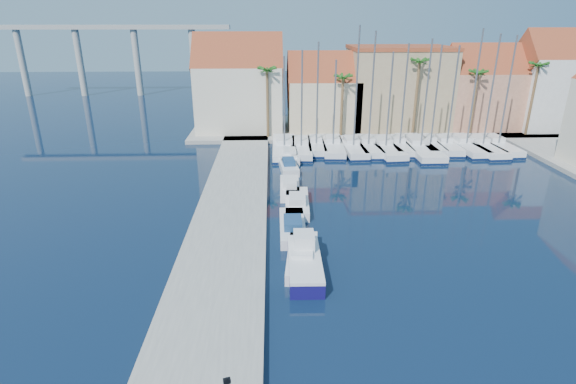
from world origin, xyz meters
The scene contains 35 objects.
ground centered at (0.00, 0.00, 0.00)m, with size 260.00×260.00×0.00m, color black.
quay_west centered at (-9.00, 13.50, 0.25)m, with size 6.00×77.00×0.50m, color gray.
shore_north centered at (10.00, 48.00, 0.25)m, with size 54.00×16.00×0.50m, color gray.
fishing_boat centered at (-3.42, 7.57, 0.73)m, with size 2.18×6.32×2.20m.
motorboat_west_0 centered at (-3.49, 8.63, 0.51)m, with size 2.61×6.44×1.40m.
motorboat_west_1 centered at (-3.96, 13.25, 0.51)m, with size 1.98×6.07×1.40m.
motorboat_west_2 centered at (-3.33, 18.10, 0.51)m, with size 2.27×6.33×1.40m.
motorboat_west_3 centered at (-3.82, 21.97, 0.51)m, with size 1.93×5.67×1.40m.
motorboat_west_4 centered at (-3.71, 28.89, 0.51)m, with size 2.23×5.66×1.40m.
motorboat_west_5 centered at (-3.43, 32.88, 0.51)m, with size 2.14×6.53×1.40m.
sailboat_0 centered at (-3.93, 36.16, 0.56)m, with size 3.05×11.07×11.58m.
sailboat_1 centered at (-1.84, 35.86, 0.59)m, with size 2.99×9.70×12.27m.
sailboat_2 centered at (0.10, 36.82, 0.63)m, with size 2.30×8.26×13.12m.
sailboat_3 centered at (2.20, 36.52, 0.57)m, with size 3.13×9.82×11.14m.
sailboat_4 centered at (4.59, 35.85, 0.64)m, with size 2.76×9.27×14.95m.
sailboat_5 centered at (6.60, 36.39, 0.62)m, with size 2.51×9.50×14.33m.
sailboat_6 centered at (8.55, 35.63, 0.58)m, with size 3.52×10.39×12.07m.
sailboat_7 centered at (10.60, 36.41, 0.63)m, with size 2.48×8.40×12.97m.
sailboat_8 centered at (12.91, 35.59, 0.57)m, with size 3.20×11.93×13.50m.
sailboat_9 centered at (14.59, 36.67, 0.61)m, with size 2.65×8.73×12.78m.
sailboat_10 centered at (16.55, 36.29, 0.62)m, with size 2.48×8.39×12.72m.
sailboat_11 centered at (18.97, 36.29, 0.61)m, with size 3.13×10.09×14.60m.
sailboat_12 centered at (20.87, 35.85, 0.60)m, with size 3.22×10.30×14.05m.
sailboat_13 centered at (23.06, 36.22, 0.61)m, with size 2.87×9.56×13.87m.
building_0 centered at (-10.00, 47.00, 6.52)m, with size 12.30×9.00×13.50m.
building_1 centered at (2.00, 47.00, 5.30)m, with size 10.30×8.00×11.00m.
building_2 centered at (13.00, 48.00, 6.26)m, with size 14.20×10.20×11.50m.
building_3 centered at (25.00, 47.00, 5.86)m, with size 10.30×8.00×12.00m.
building_4 centered at (34.00, 46.00, 6.97)m, with size 8.30×8.00×14.00m.
palm_0 centered at (-6.00, 42.00, 9.08)m, with size 2.60×2.60×10.15m.
palm_1 centered at (4.00, 42.00, 8.14)m, with size 2.60×2.60×9.15m.
palm_2 centered at (14.00, 42.00, 10.02)m, with size 2.60×2.60×11.15m.
palm_3 centered at (22.00, 42.00, 8.61)m, with size 2.60×2.60×9.65m.
palm_4 centered at (30.00, 42.00, 9.55)m, with size 2.60×2.60×10.65m.
viaduct centered at (-39.07, 82.00, 10.25)m, with size 48.00×2.20×14.45m.
Camera 1 is at (-5.45, -18.21, 15.56)m, focal length 28.00 mm.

